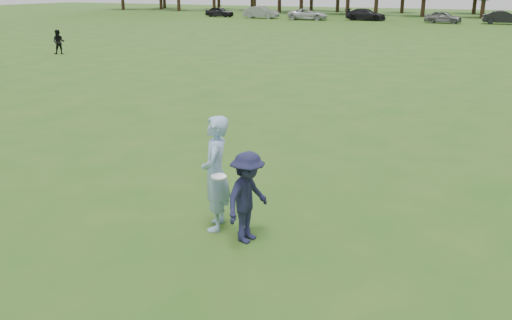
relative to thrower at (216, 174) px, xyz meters
The scene contains 11 objects.
ground 1.74m from the thrower, 35.11° to the right, with size 200.00×200.00×0.00m, color #265317.
thrower is the anchor object (origin of this frame).
defender 0.82m from the thrower, 16.83° to the right, with size 1.05×0.60×1.62m, color #1B1D3C.
player_far_a 28.56m from the thrower, 140.17° to the left, with size 0.75×0.59×1.55m, color black.
car_a 68.09m from the thrower, 119.27° to the left, with size 1.58×3.94×1.34m, color black.
car_b 64.59m from the thrower, 114.42° to the left, with size 1.62×4.65×1.53m, color slate.
car_c 61.63m from the thrower, 108.89° to the left, with size 2.30×4.98×1.39m, color silver.
car_d 61.85m from the thrower, 102.26° to the left, with size 2.00×4.92×1.43m, color black.
car_e 59.34m from the thrower, 93.64° to the left, with size 1.66×4.12×1.40m, color slate.
car_f 60.63m from the thrower, 87.61° to the left, with size 1.54×4.42×1.46m, color black.
disc_in_play 0.38m from the thrower, 51.56° to the right, with size 0.30×0.30×0.06m.
Camera 1 is at (3.47, -7.11, 4.27)m, focal length 38.00 mm.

